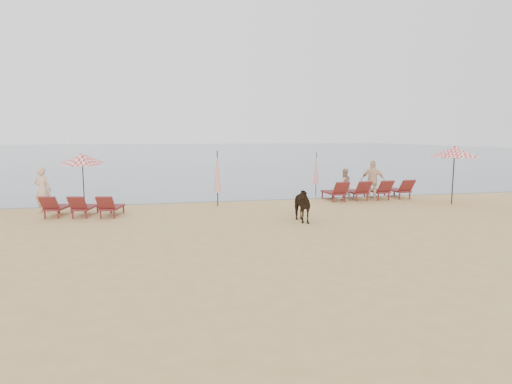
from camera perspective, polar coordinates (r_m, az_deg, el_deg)
The scene contains 12 objects.
ground at distance 10.65m, azimuth 5.90°, elevation -9.37°, with size 120.00×120.00×0.00m, color tan.
sea at distance 89.77m, azimuth -10.44°, elevation 5.46°, with size 160.00×140.00×0.06m, color #51606B.
lounger_cluster_left at distance 17.58m, azimuth -22.08°, elevation -1.77°, with size 2.97×2.12×0.59m.
lounger_cluster_right at distance 21.40m, azimuth 14.77°, elevation 0.24°, with size 4.24×1.97×0.66m.
umbrella_open_left_b at distance 21.00m, azimuth -22.17°, elevation 4.17°, with size 1.86×1.90×2.38m.
umbrella_open_right at distance 21.12m, azimuth 24.96°, elevation 4.87°, with size 2.15×2.15×2.62m.
umbrella_closed_left at distance 18.80m, azimuth -5.17°, elevation 2.66°, with size 0.30×0.30×2.43m.
umbrella_closed_right at distance 22.64m, azimuth 8.04°, elevation 3.10°, with size 0.27×0.27×2.21m.
cow at distance 15.45m, azimuth 5.78°, elevation -1.68°, with size 0.67×1.47×1.24m, color black.
beachgoer_left at distance 19.05m, azimuth -26.56°, elevation 0.23°, with size 0.68×0.44×1.86m, color tan.
beachgoer_right_a at distance 20.86m, azimuth 11.67°, elevation 0.99°, with size 0.74×0.58×1.53m, color tan.
beachgoer_right_b at distance 21.06m, azimuth 15.31°, elevation 1.48°, with size 1.12×0.47×1.92m, color #E3B78E.
Camera 1 is at (-3.24, -9.66, 3.09)m, focal length 30.00 mm.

